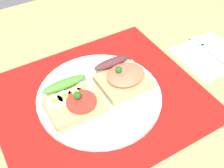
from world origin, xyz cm
name	(u,v)px	position (x,y,z in cm)	size (l,w,h in cm)	color
ground_plane	(100,104)	(0.00, 0.00, -1.60)	(120.00, 90.00, 3.20)	tan
placemat	(99,98)	(0.00, 0.00, 0.15)	(41.34, 35.83, 0.30)	maroon
plate	(99,96)	(0.00, 0.00, 0.82)	(25.31, 25.31, 1.04)	white
sandwich_egg_tomato	(73,100)	(-5.58, 0.07, 2.75)	(10.67, 9.63, 3.96)	tan
sandwich_salmon	(122,76)	(5.88, 0.69, 3.02)	(9.95, 10.01, 4.82)	tan
napkin	(210,55)	(29.38, -1.20, 0.30)	(14.38, 13.31, 0.60)	white
fork	(212,52)	(29.94, -1.14, 0.76)	(1.62, 15.01, 0.32)	#B7B7BC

